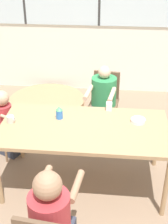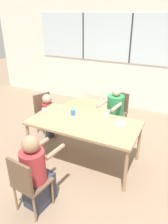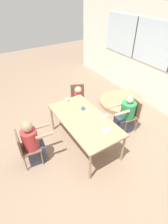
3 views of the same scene
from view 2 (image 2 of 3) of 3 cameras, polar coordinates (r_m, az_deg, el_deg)
ground_plane at (r=4.03m, az=-0.00°, el=-12.34°), size 16.00×16.00×0.00m
wall_back_with_windows at (r=5.84m, az=11.94°, el=14.54°), size 8.40×0.08×2.80m
dining_table at (r=3.64m, az=-0.00°, el=-3.39°), size 1.82×0.93×0.77m
chair_for_woman_green_shirt at (r=4.77m, az=8.86°, el=0.88°), size 0.45×0.45×0.87m
chair_for_man_blue_shirt at (r=2.93m, az=-14.75°, el=-17.13°), size 0.45×0.45×0.87m
chair_for_toddler at (r=4.72m, az=-10.23°, el=0.50°), size 0.53×0.53×0.87m
person_woman_green_shirt at (r=4.65m, az=7.87°, el=-0.61°), size 0.43×0.69×1.03m
person_man_blue_shirt at (r=3.03m, az=-12.35°, el=-15.77°), size 0.39×0.62×1.10m
person_toddler at (r=4.63m, az=-9.17°, el=-1.09°), size 0.46×0.37×0.91m
coffee_mug at (r=3.99m, az=-10.36°, el=0.39°), size 0.09×0.08×0.08m
sippy_cup at (r=3.83m, az=-2.92°, el=0.27°), size 0.08×0.08×0.15m
milk_carton_small at (r=3.84m, az=6.06°, el=-0.19°), size 0.07×0.07×0.09m
bowl_white_shallow at (r=3.56m, az=9.57°, el=-3.11°), size 0.16×0.16×0.04m
folded_table_stack at (r=5.80m, az=0.76°, el=0.78°), size 1.31×1.31×0.12m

